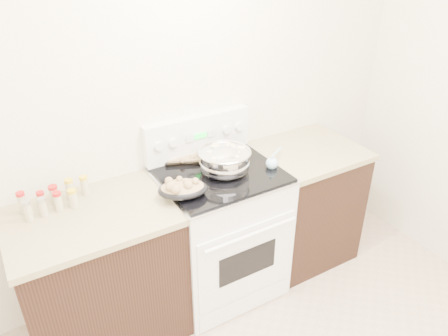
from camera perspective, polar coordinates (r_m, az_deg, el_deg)
room_shell at (r=1.24m, az=18.77°, el=-2.37°), size 4.10×3.60×2.75m
counter_left at (r=2.82m, az=-15.74°, el=-13.37°), size 0.93×0.67×0.92m
counter_right at (r=3.40m, az=10.15°, el=-4.41°), size 0.73×0.67×0.92m
kitchen_range at (r=3.02m, az=-0.53°, el=-8.02°), size 0.78×0.73×1.22m
mixing_bowl at (r=2.74m, az=0.07°, el=0.87°), size 0.39×0.39×0.19m
roasting_pan at (r=2.52m, az=-5.49°, el=-2.65°), size 0.34×0.29×0.12m
baking_sheet at (r=2.96m, az=-3.76°, el=1.83°), size 0.48×0.42×0.06m
wooden_spoon at (r=2.79m, az=0.01°, el=-0.07°), size 0.06×0.25×0.04m
blue_ladle at (r=2.84m, az=6.34°, el=0.78°), size 0.23×0.20×0.10m
spice_jars at (r=2.63m, az=-21.29°, el=-3.68°), size 0.39×0.15×0.13m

